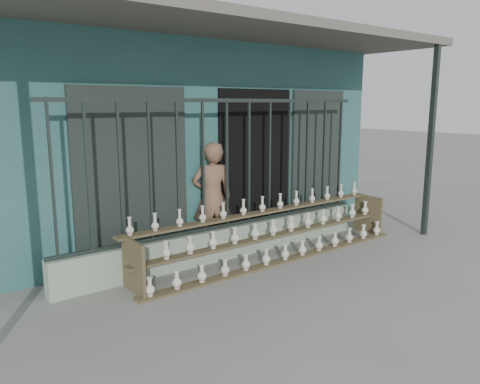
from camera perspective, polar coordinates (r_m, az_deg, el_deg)
ground at (r=5.87m, az=6.04°, el=-11.10°), size 60.00×60.00×0.00m
workshop_building at (r=9.02m, az=-12.63°, el=6.94°), size 7.40×6.60×3.21m
parapet_wall at (r=6.75m, az=-1.56°, el=-6.10°), size 5.00×0.20×0.45m
security_fence at (r=6.51m, az=-1.61°, el=3.41°), size 5.00×0.04×1.80m
shelf_rack at (r=6.71m, az=4.16°, el=-4.99°), size 4.50×0.68×0.85m
elderly_woman at (r=6.87m, az=-3.40°, el=-0.70°), size 0.70×0.58×1.64m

